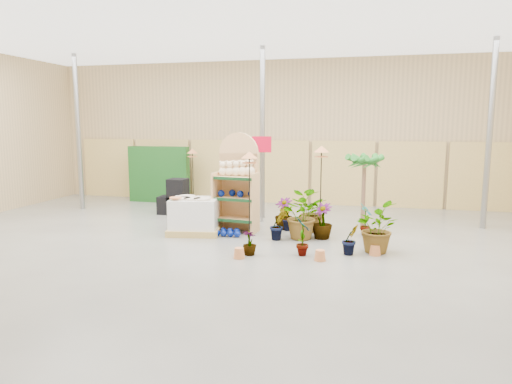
% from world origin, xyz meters
% --- Properties ---
extents(room, '(15.20, 12.10, 4.70)m').
position_xyz_m(room, '(0.00, 0.91, 2.21)').
color(room, '#65635C').
rests_on(room, ground).
extents(display_shelf, '(1.03, 0.72, 2.32)m').
position_xyz_m(display_shelf, '(-0.23, 1.89, 1.06)').
color(display_shelf, tan).
rests_on(display_shelf, ground).
extents(teddy_bears, '(0.86, 0.24, 0.38)m').
position_xyz_m(teddy_bears, '(-0.20, 1.78, 1.47)').
color(teddy_bears, beige).
rests_on(teddy_bears, display_shelf).
extents(gazing_balls_shelf, '(0.85, 0.29, 0.16)m').
position_xyz_m(gazing_balls_shelf, '(-0.23, 1.76, 0.91)').
color(gazing_balls_shelf, navy).
rests_on(gazing_balls_shelf, display_shelf).
extents(gazing_balls_floor, '(0.63, 0.39, 0.15)m').
position_xyz_m(gazing_balls_floor, '(-0.30, 1.33, 0.07)').
color(gazing_balls_floor, navy).
rests_on(gazing_balls_floor, ground).
extents(pallet_stack, '(1.29, 1.13, 0.86)m').
position_xyz_m(pallet_stack, '(-1.13, 1.37, 0.41)').
color(pallet_stack, tan).
rests_on(pallet_stack, ground).
extents(charcoal_planters, '(0.80, 0.50, 1.00)m').
position_xyz_m(charcoal_planters, '(-2.50, 3.42, 0.42)').
color(charcoal_planters, black).
rests_on(charcoal_planters, ground).
extents(trellis_stock, '(2.00, 0.30, 1.80)m').
position_xyz_m(trellis_stock, '(-3.80, 5.20, 0.90)').
color(trellis_stock, '#164A17').
rests_on(trellis_stock, ground).
extents(offer_sign, '(0.50, 0.08, 2.20)m').
position_xyz_m(offer_sign, '(0.10, 2.98, 1.57)').
color(offer_sign, gray).
rests_on(offer_sign, ground).
extents(bird_table_front, '(0.34, 0.34, 1.94)m').
position_xyz_m(bird_table_front, '(0.30, 0.92, 1.80)').
color(bird_table_front, black).
rests_on(bird_table_front, ground).
extents(bird_table_right, '(0.34, 0.34, 2.03)m').
position_xyz_m(bird_table_right, '(1.71, 1.80, 1.89)').
color(bird_table_right, black).
rests_on(bird_table_right, ground).
extents(bird_table_back, '(0.34, 0.34, 1.76)m').
position_xyz_m(bird_table_back, '(-2.51, 4.87, 1.63)').
color(bird_table_back, black).
rests_on(bird_table_back, ground).
extents(palm, '(0.70, 0.70, 1.89)m').
position_xyz_m(palm, '(2.65, 3.02, 1.63)').
color(palm, brown).
rests_on(palm, ground).
extents(potted_plant_1, '(0.47, 0.45, 0.66)m').
position_xyz_m(potted_plant_1, '(0.85, 1.23, 0.33)').
color(potted_plant_1, '#217121').
rests_on(potted_plant_1, ground).
extents(potted_plant_2, '(1.08, 1.16, 1.05)m').
position_xyz_m(potted_plant_2, '(1.30, 1.47, 0.53)').
color(potted_plant_2, '#217121').
rests_on(potted_plant_2, ground).
extents(potted_plant_3, '(0.61, 0.61, 0.79)m').
position_xyz_m(potted_plant_3, '(1.78, 1.56, 0.40)').
color(potted_plant_3, '#217121').
rests_on(potted_plant_3, ground).
extents(potted_plant_4, '(0.34, 0.44, 0.75)m').
position_xyz_m(potted_plant_4, '(2.71, 2.05, 0.38)').
color(potted_plant_4, '#217121').
rests_on(potted_plant_4, ground).
extents(potted_plant_5, '(0.35, 0.30, 0.60)m').
position_xyz_m(potted_plant_5, '(0.89, 2.16, 0.30)').
color(potted_plant_5, '#217121').
rests_on(potted_plant_5, ground).
extents(potted_plant_6, '(1.05, 0.97, 0.96)m').
position_xyz_m(potted_plant_6, '(1.45, 2.17, 0.48)').
color(potted_plant_6, '#217121').
rests_on(potted_plant_6, ground).
extents(potted_plant_7, '(0.31, 0.31, 0.49)m').
position_xyz_m(potted_plant_7, '(0.54, -0.04, 0.24)').
color(potted_plant_7, '#217121').
rests_on(potted_plant_7, ground).
extents(potted_plant_8, '(0.40, 0.48, 0.77)m').
position_xyz_m(potted_plant_8, '(1.54, 0.14, 0.38)').
color(potted_plant_8, '#217121').
rests_on(potted_plant_8, ground).
extents(potted_plant_9, '(0.43, 0.42, 0.60)m').
position_xyz_m(potted_plant_9, '(2.43, 0.44, 0.30)').
color(potted_plant_9, '#217121').
rests_on(potted_plant_9, ground).
extents(potted_plant_10, '(0.89, 0.99, 0.99)m').
position_xyz_m(potted_plant_10, '(2.89, 0.74, 0.49)').
color(potted_plant_10, '#217121').
rests_on(potted_plant_10, ground).
extents(potted_plant_11, '(0.55, 0.55, 0.76)m').
position_xyz_m(potted_plant_11, '(0.79, 2.29, 0.38)').
color(potted_plant_11, '#217121').
rests_on(potted_plant_11, ground).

